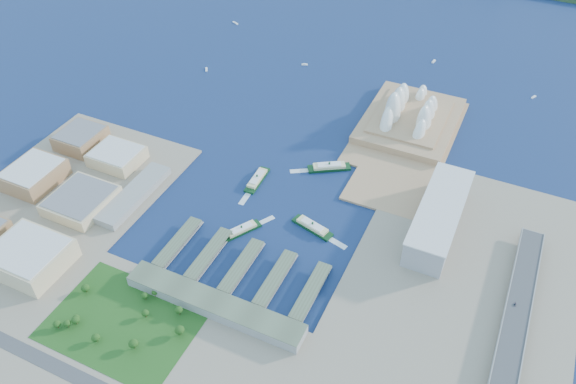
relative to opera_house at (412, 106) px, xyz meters
The scene contains 22 objects.
ground 300.75m from the opera_house, 110.56° to the right, with size 3000.00×3000.00×0.00m, color #0E2145.
west_land 524.58m from the opera_house, 132.68° to the right, with size 220.00×390.00×3.00m, color gray.
south_land 502.05m from the opera_house, 102.09° to the right, with size 720.00×180.00×3.00m, color gray.
east_land 357.85m from the opera_house, 67.75° to the right, with size 240.00×500.00×3.00m, color gray.
peninsula 36.56m from the opera_house, 82.87° to the right, with size 135.00×220.00×3.00m, color tan.
opera_house is the anchor object (origin of this frame).
toaster_building 219.62m from the opera_house, 65.77° to the right, with size 45.00×155.00×35.00m, color gray.
expressway 392.63m from the opera_house, 60.16° to the right, with size 26.00×340.00×11.85m, color gray, non-canonical shape.
west_buildings 498.76m from the opera_house, 135.41° to the right, with size 200.00×280.00×27.00m, color #966F4B, non-canonical shape.
ferry_wharves 367.50m from the opera_house, 104.38° to the right, with size 184.00×90.00×9.30m, color #4E5A44, non-canonical shape.
terminal_building 425.27m from the opera_house, 102.24° to the right, with size 200.00×28.00×12.00m, color gray.
park 498.56m from the opera_house, 109.34° to the right, with size 150.00×110.00×16.00m, color #194714, non-canonical shape.
ferry_a 258.81m from the opera_house, 124.51° to the right, with size 13.70×53.83×10.18m, color #0D3415, non-canonical shape.
ferry_b 165.74m from the opera_house, 115.10° to the right, with size 14.68×57.67×10.91m, color #0D3415, non-canonical shape.
ferry_c 326.64m from the opera_house, 111.55° to the right, with size 12.55×49.32×9.33m, color #0D3415, non-canonical shape.
ferry_d 267.27m from the opera_house, 99.76° to the right, with size 13.74×53.99×10.21m, color #0D3415, non-canonical shape.
boat_a 361.09m from the opera_house, behind, with size 3.31×13.25×2.56m, color white, non-canonical shape.
boat_b 237.41m from the opera_house, 155.55° to the left, with size 3.69×10.53×2.84m, color white, non-canonical shape.
boat_c 225.45m from the opera_house, 44.77° to the left, with size 3.14×10.77×2.42m, color white, non-canonical shape.
boat_d 447.08m from the opera_house, 154.74° to the left, with size 3.23×14.74×2.49m, color white, non-canonical shape.
boat_e 206.53m from the opera_house, 94.09° to the left, with size 3.72×11.70×2.87m, color white, non-canonical shape.
car_c 346.39m from the opera_house, 56.49° to the right, with size 1.96×4.82×1.40m, color slate.
Camera 1 is at (235.26, -424.50, 481.78)m, focal length 35.00 mm.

